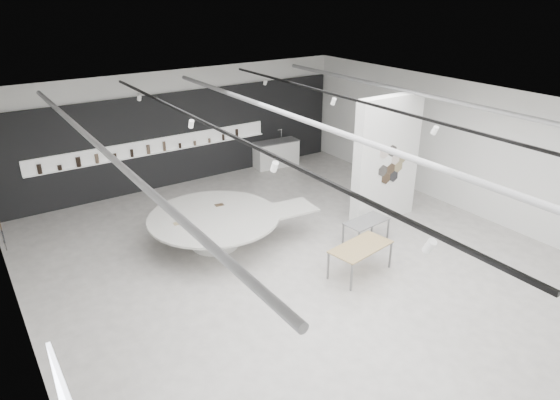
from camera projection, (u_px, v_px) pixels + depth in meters
room at (304, 190)px, 11.18m from camera, size 12.02×14.02×3.82m
back_wall_display at (181, 139)px, 16.67m from camera, size 11.80×0.27×3.10m
partition_column at (386, 160)px, 13.89m from camera, size 2.20×0.38×3.60m
display_island at (217, 226)px, 12.90m from camera, size 4.47×3.72×0.87m
sample_table_wood at (361, 248)px, 11.60m from camera, size 1.64×1.00×0.72m
sample_table_stone at (367, 223)px, 13.04m from camera, size 1.28×0.74×0.63m
kitchen_counter at (276, 154)px, 18.57m from camera, size 1.75×0.79×1.34m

